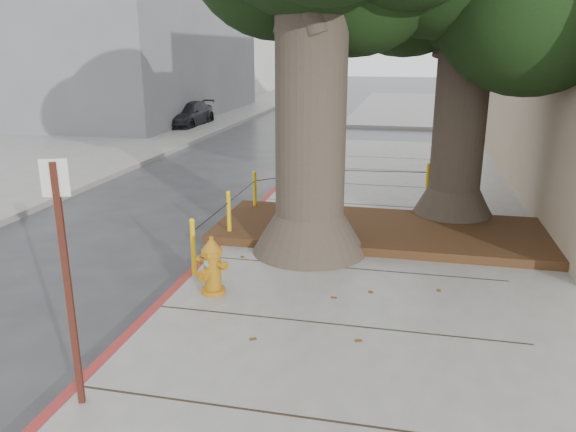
{
  "coord_description": "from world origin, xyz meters",
  "views": [
    {
      "loc": [
        1.38,
        -6.65,
        3.65
      ],
      "look_at": [
        -0.45,
        1.63,
        1.1
      ],
      "focal_mm": 35.0,
      "sensor_mm": 36.0,
      "label": 1
    }
  ],
  "objects_px": {
    "signpost": "(66,272)",
    "car_silver": "(523,121)",
    "fire_hydrant": "(212,266)",
    "car_dark": "(186,115)"
  },
  "relations": [
    {
      "from": "fire_hydrant",
      "to": "car_silver",
      "type": "distance_m",
      "value": 20.74
    },
    {
      "from": "car_dark",
      "to": "car_silver",
      "type": "bearing_deg",
      "value": 6.08
    },
    {
      "from": "signpost",
      "to": "fire_hydrant",
      "type": "bearing_deg",
      "value": 61.6
    },
    {
      "from": "signpost",
      "to": "car_dark",
      "type": "relative_size",
      "value": 0.62
    },
    {
      "from": "fire_hydrant",
      "to": "signpost",
      "type": "distance_m",
      "value": 3.04
    },
    {
      "from": "fire_hydrant",
      "to": "signpost",
      "type": "height_order",
      "value": "signpost"
    },
    {
      "from": "car_dark",
      "to": "signpost",
      "type": "bearing_deg",
      "value": -69.8
    },
    {
      "from": "signpost",
      "to": "car_silver",
      "type": "relative_size",
      "value": 0.81
    },
    {
      "from": "fire_hydrant",
      "to": "car_silver",
      "type": "bearing_deg",
      "value": 90.58
    },
    {
      "from": "fire_hydrant",
      "to": "signpost",
      "type": "relative_size",
      "value": 0.35
    }
  ]
}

